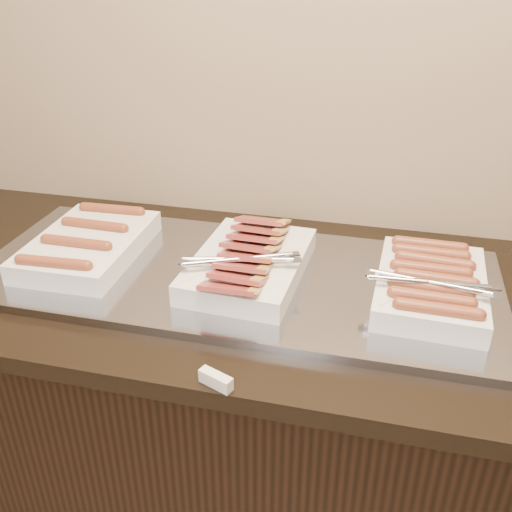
{
  "coord_description": "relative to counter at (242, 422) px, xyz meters",
  "views": [
    {
      "loc": [
        0.31,
        1.03,
        1.58
      ],
      "look_at": [
        0.04,
        2.13,
        0.97
      ],
      "focal_mm": 40.0,
      "sensor_mm": 36.0,
      "label": 1
    }
  ],
  "objects": [
    {
      "name": "warming_tray",
      "position": [
        -0.01,
        0.0,
        0.46
      ],
      "size": [
        1.2,
        0.5,
        0.02
      ],
      "primitive_type": "cube",
      "color": "#9497A2",
      "rests_on": "counter"
    },
    {
      "name": "dish_right",
      "position": [
        0.42,
        -0.0,
        0.5
      ],
      "size": [
        0.26,
        0.34,
        0.08
      ],
      "rotation": [
        0.0,
        0.0,
        -0.04
      ],
      "color": "silver",
      "rests_on": "warming_tray"
    },
    {
      "name": "counter",
      "position": [
        0.0,
        0.0,
        0.0
      ],
      "size": [
        2.06,
        0.76,
        0.9
      ],
      "color": "black",
      "rests_on": "ground"
    },
    {
      "name": "label_holder",
      "position": [
        0.05,
        -0.36,
        0.46
      ],
      "size": [
        0.07,
        0.04,
        0.03
      ],
      "primitive_type": "cube",
      "rotation": [
        0.0,
        0.0,
        -0.38
      ],
      "color": "silver",
      "rests_on": "counter"
    },
    {
      "name": "dish_left",
      "position": [
        -0.38,
        -0.0,
        0.5
      ],
      "size": [
        0.24,
        0.36,
        0.07
      ],
      "rotation": [
        0.0,
        0.0,
        0.02
      ],
      "color": "silver",
      "rests_on": "warming_tray"
    },
    {
      "name": "dish_center",
      "position": [
        0.02,
        -0.0,
        0.5
      ],
      "size": [
        0.27,
        0.38,
        0.09
      ],
      "rotation": [
        0.0,
        0.0,
        -0.05
      ],
      "color": "silver",
      "rests_on": "warming_tray"
    }
  ]
}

